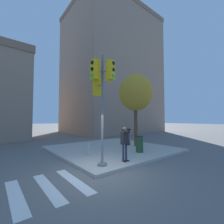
# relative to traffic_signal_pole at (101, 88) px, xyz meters

# --- Properties ---
(ground_plane) EXTENTS (160.00, 160.00, 0.00)m
(ground_plane) POSITION_rel_traffic_signal_pole_xyz_m (-0.31, -0.32, -3.75)
(ground_plane) COLOR slate
(sidewalk_corner) EXTENTS (8.00, 8.00, 0.15)m
(sidewalk_corner) POSITION_rel_traffic_signal_pole_xyz_m (3.19, 3.18, -3.68)
(sidewalk_corner) COLOR #ADA89E
(sidewalk_corner) RESTS_ON ground_plane
(traffic_signal_pole) EXTENTS (0.98, 1.29, 5.26)m
(traffic_signal_pole) POSITION_rel_traffic_signal_pole_xyz_m (0.00, 0.00, 0.00)
(traffic_signal_pole) COLOR slate
(traffic_signal_pole) RESTS_ON sidewalk_corner
(person_photographer) EXTENTS (0.58, 0.54, 1.76)m
(person_photographer) POSITION_rel_traffic_signal_pole_xyz_m (1.43, -0.12, -2.55)
(person_photographer) COLOR black
(person_photographer) RESTS_ON sidewalk_corner
(street_tree) EXTENTS (2.74, 2.74, 5.86)m
(street_tree) POSITION_rel_traffic_signal_pole_xyz_m (5.19, 2.54, 0.71)
(street_tree) COLOR brown
(street_tree) RESTS_ON sidewalk_corner
(fire_hydrant) EXTENTS (0.19, 0.25, 0.76)m
(fire_hydrant) POSITION_rel_traffic_signal_pole_xyz_m (0.59, 2.17, -3.23)
(fire_hydrant) COLOR #99999E
(fire_hydrant) RESTS_ON sidewalk_corner
(trash_bin) EXTENTS (0.50, 0.50, 1.03)m
(trash_bin) POSITION_rel_traffic_signal_pole_xyz_m (3.61, 0.80, -3.09)
(trash_bin) COLOR #234728
(trash_bin) RESTS_ON sidewalk_corner
(building_right) EXTENTS (15.68, 12.75, 21.81)m
(building_right) POSITION_rel_traffic_signal_pole_xyz_m (13.54, 16.11, 7.16)
(building_right) COLOR gray
(building_right) RESTS_ON ground_plane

